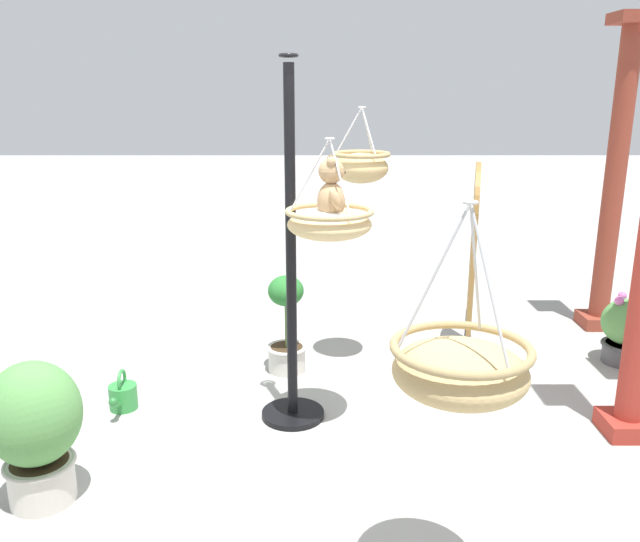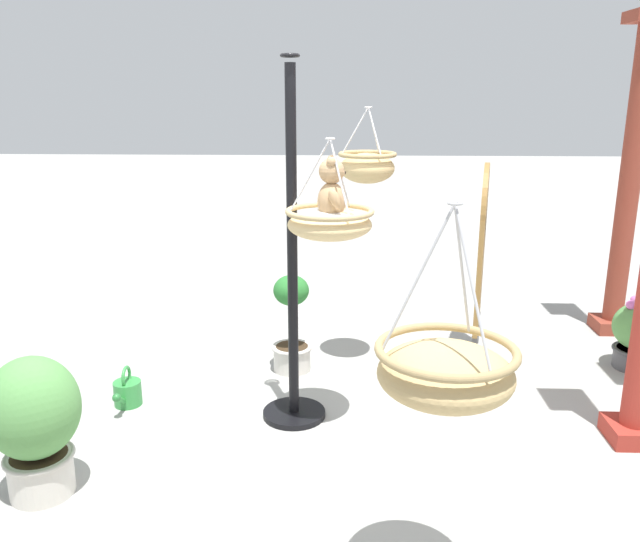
# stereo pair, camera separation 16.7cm
# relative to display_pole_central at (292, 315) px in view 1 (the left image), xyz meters

# --- Properties ---
(ground_plane) EXTENTS (40.00, 40.00, 0.00)m
(ground_plane) POSITION_rel_display_pole_central_xyz_m (0.22, 0.15, -0.76)
(ground_plane) COLOR #9E9E99
(display_pole_central) EXTENTS (0.44, 0.44, 2.44)m
(display_pole_central) POSITION_rel_display_pole_central_xyz_m (0.00, 0.00, 0.00)
(display_pole_central) COLOR black
(display_pole_central) RESTS_ON ground
(hanging_basket_with_teddy) EXTENTS (0.56, 0.56, 0.63)m
(hanging_basket_with_teddy) POSITION_rel_display_pole_central_xyz_m (0.15, 0.25, 0.67)
(hanging_basket_with_teddy) COLOR tan
(teddy_bear) EXTENTS (0.28, 0.26, 0.41)m
(teddy_bear) POSITION_rel_display_pole_central_xyz_m (0.15, 0.27, 0.85)
(teddy_bear) COLOR tan
(hanging_basket_left_high) EXTENTS (0.45, 0.45, 0.58)m
(hanging_basket_left_high) POSITION_rel_display_pole_central_xyz_m (-0.91, 0.51, 0.91)
(hanging_basket_left_high) COLOR tan
(hanging_basket_right_low) EXTENTS (0.58, 0.58, 0.82)m
(hanging_basket_right_low) POSITION_rel_display_pole_central_xyz_m (1.68, 0.76, 0.36)
(hanging_basket_right_low) COLOR tan
(greenhouse_pillar_right) EXTENTS (0.36, 0.36, 2.88)m
(greenhouse_pillar_right) POSITION_rel_display_pole_central_xyz_m (-1.83, 2.91, 0.64)
(greenhouse_pillar_right) COLOR brown
(greenhouse_pillar_right) RESTS_ON ground
(potted_plant_fern_front) EXTENTS (0.34, 0.34, 0.81)m
(potted_plant_fern_front) POSITION_rel_display_pole_central_xyz_m (-0.78, -0.08, -0.38)
(potted_plant_fern_front) COLOR beige
(potted_plant_fern_front) RESTS_ON ground
(potted_plant_flowering_red) EXTENTS (0.51, 0.51, 0.83)m
(potted_plant_flowering_red) POSITION_rel_display_pole_central_xyz_m (0.97, -1.36, -0.30)
(potted_plant_flowering_red) COLOR beige
(potted_plant_flowering_red) RESTS_ON ground
(potted_plant_bushy_green) EXTENTS (0.41, 0.41, 0.60)m
(potted_plant_bushy_green) POSITION_rel_display_pole_central_xyz_m (-0.95, 2.75, -0.46)
(potted_plant_bushy_green) COLOR #4C4C51
(potted_plant_bushy_green) RESTS_ON ground
(display_sign_board) EXTENTS (0.72, 0.20, 1.67)m
(display_sign_board) POSITION_rel_display_pole_central_xyz_m (-1.13, 1.48, 0.22)
(display_sign_board) COLOR olive
(display_sign_board) RESTS_ON ground
(watering_can) EXTENTS (0.35, 0.20, 0.30)m
(watering_can) POSITION_rel_display_pole_central_xyz_m (-0.11, -1.23, -0.65)
(watering_can) COLOR #338C3F
(watering_can) RESTS_ON ground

